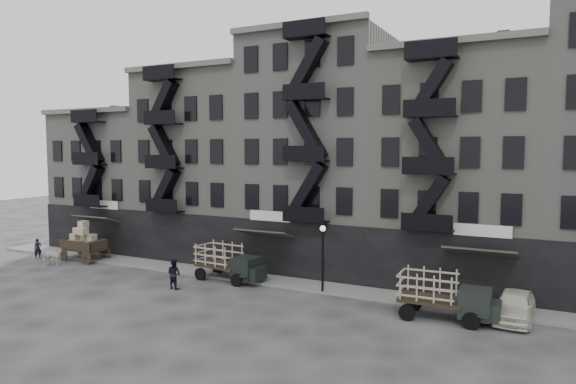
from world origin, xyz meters
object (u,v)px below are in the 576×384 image
at_px(stake_truck_east, 445,293).
at_px(horse, 53,256).
at_px(pedestrian_west, 38,249).
at_px(car_east, 515,306).
at_px(wagon, 83,238).
at_px(pedestrian_mid, 174,274).
at_px(stake_truck_west, 229,260).

bearing_deg(stake_truck_east, horse, 179.97).
relative_size(stake_truck_east, pedestrian_west, 3.13).
bearing_deg(stake_truck_east, car_east, 24.25).
height_order(wagon, pedestrian_mid, wagon).
bearing_deg(pedestrian_west, pedestrian_mid, -67.90).
height_order(car_east, pedestrian_mid, pedestrian_mid).
xyz_separation_m(pedestrian_west, pedestrian_mid, (15.88, -2.08, 0.15)).
bearing_deg(horse, wagon, -29.58).
bearing_deg(stake_truck_west, stake_truck_east, -1.65).
height_order(horse, stake_truck_west, stake_truck_west).
relative_size(car_east, pedestrian_mid, 2.38).
height_order(stake_truck_east, pedestrian_west, stake_truck_east).
distance_m(stake_truck_west, pedestrian_mid, 3.90).
bearing_deg(pedestrian_mid, pedestrian_west, -2.91).
distance_m(car_east, pedestrian_west, 35.82).
distance_m(stake_truck_west, car_east, 17.93).
bearing_deg(wagon, stake_truck_west, 0.62).
bearing_deg(car_east, stake_truck_west, -177.75).
relative_size(pedestrian_west, pedestrian_mid, 0.84).
xyz_separation_m(horse, car_east, (32.46, 2.48, 0.04)).
bearing_deg(car_east, pedestrian_west, -175.79).
distance_m(pedestrian_west, pedestrian_mid, 16.02).
bearing_deg(stake_truck_east, pedestrian_mid, -175.85).
distance_m(stake_truck_east, pedestrian_west, 32.53).
relative_size(stake_truck_west, car_east, 1.10).
distance_m(horse, wagon, 2.74).
bearing_deg(pedestrian_mid, car_east, -165.99).
xyz_separation_m(horse, wagon, (0.48, 2.48, 1.06)).
relative_size(horse, stake_truck_west, 0.35).
bearing_deg(pedestrian_west, stake_truck_west, -56.50).
bearing_deg(wagon, car_east, 0.66).
xyz_separation_m(horse, stake_truck_east, (29.19, 0.88, 0.71)).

